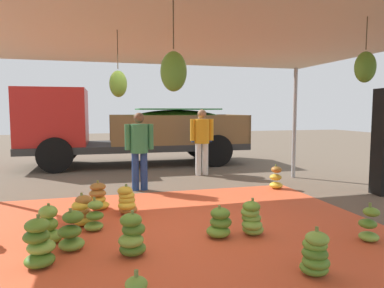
% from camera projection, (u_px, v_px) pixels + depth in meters
% --- Properties ---
extents(ground_plane, '(40.00, 40.00, 0.00)m').
position_uv_depth(ground_plane, '(151.00, 188.00, 7.99)').
color(ground_plane, brown).
extents(tarp_orange, '(6.06, 5.01, 0.01)m').
position_uv_depth(tarp_orange, '(181.00, 231.00, 5.11)').
color(tarp_orange, '#D1512D').
rests_on(tarp_orange, ground).
extents(tent_canopy, '(8.00, 7.00, 2.89)m').
position_uv_depth(tent_canopy, '(183.00, 32.00, 4.75)').
color(tent_canopy, '#9EA0A5').
rests_on(tent_canopy, ground).
extents(banana_bunch_0, '(0.43, 0.43, 0.50)m').
position_uv_depth(banana_bunch_0, '(82.00, 211.00, 5.35)').
color(banana_bunch_0, gold).
rests_on(banana_bunch_0, tarp_orange).
extents(banana_bunch_1, '(0.33, 0.35, 0.52)m').
position_uv_depth(banana_bunch_1, '(369.00, 226.00, 4.70)').
color(banana_bunch_1, '#75A83D').
rests_on(banana_bunch_1, tarp_orange).
extents(banana_bunch_2, '(0.38, 0.39, 0.52)m').
position_uv_depth(banana_bunch_2, '(315.00, 255.00, 3.72)').
color(banana_bunch_2, '#518428').
rests_on(banana_bunch_2, tarp_orange).
extents(banana_bunch_3, '(0.42, 0.44, 0.52)m').
position_uv_depth(banana_bunch_3, '(127.00, 201.00, 5.92)').
color(banana_bunch_3, '#996628').
rests_on(banana_bunch_3, tarp_orange).
extents(banana_bunch_4, '(0.39, 0.39, 0.49)m').
position_uv_depth(banana_bunch_4, '(95.00, 217.00, 5.12)').
color(banana_bunch_4, '#6B9E38').
rests_on(banana_bunch_4, tarp_orange).
extents(banana_bunch_5, '(0.45, 0.45, 0.54)m').
position_uv_depth(banana_bunch_5, '(71.00, 232.00, 4.40)').
color(banana_bunch_5, '#6B9E38').
rests_on(banana_bunch_5, tarp_orange).
extents(banana_bunch_6, '(0.47, 0.47, 0.45)m').
position_uv_depth(banana_bunch_6, '(220.00, 223.00, 4.86)').
color(banana_bunch_6, '#60932D').
rests_on(banana_bunch_6, tarp_orange).
extents(banana_bunch_7, '(0.40, 0.40, 0.53)m').
position_uv_depth(banana_bunch_7, '(49.00, 226.00, 4.63)').
color(banana_bunch_7, '#75A83D').
rests_on(banana_bunch_7, tarp_orange).
extents(banana_bunch_9, '(0.45, 0.45, 0.52)m').
position_uv_depth(banana_bunch_9, '(98.00, 197.00, 6.23)').
color(banana_bunch_9, gold).
rests_on(banana_bunch_9, tarp_orange).
extents(banana_bunch_10, '(0.44, 0.46, 0.55)m').
position_uv_depth(banana_bunch_10, '(132.00, 236.00, 4.23)').
color(banana_bunch_10, '#477523').
rests_on(banana_bunch_10, tarp_orange).
extents(banana_bunch_12, '(0.41, 0.42, 0.54)m').
position_uv_depth(banana_bunch_12, '(276.00, 178.00, 7.90)').
color(banana_bunch_12, gold).
rests_on(banana_bunch_12, tarp_orange).
extents(banana_bunch_13, '(0.42, 0.42, 0.59)m').
position_uv_depth(banana_bunch_13, '(39.00, 244.00, 3.94)').
color(banana_bunch_13, '#477523').
rests_on(banana_bunch_13, tarp_orange).
extents(banana_bunch_14, '(0.41, 0.41, 0.53)m').
position_uv_depth(banana_bunch_14, '(252.00, 219.00, 4.93)').
color(banana_bunch_14, '#75A83D').
rests_on(banana_bunch_14, tarp_orange).
extents(cargo_truck_main, '(7.04, 2.54, 2.40)m').
position_uv_depth(cargo_truck_main, '(128.00, 127.00, 11.36)').
color(cargo_truck_main, '#2D2D2D').
rests_on(cargo_truck_main, ground).
extents(worker_0, '(0.62, 0.38, 1.70)m').
position_uv_depth(worker_0, '(139.00, 145.00, 7.68)').
color(worker_0, navy).
rests_on(worker_0, ground).
extents(worker_1, '(0.60, 0.37, 1.64)m').
position_uv_depth(worker_1, '(202.00, 139.00, 9.91)').
color(worker_1, silver).
rests_on(worker_1, ground).
extents(worker_2, '(0.65, 0.40, 1.78)m').
position_uv_depth(worker_2, '(202.00, 137.00, 9.51)').
color(worker_2, silver).
rests_on(worker_2, ground).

